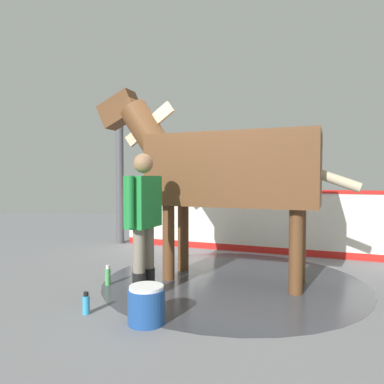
{
  "coord_description": "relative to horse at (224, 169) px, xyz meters",
  "views": [
    {
      "loc": [
        -0.06,
        4.89,
        1.37
      ],
      "look_at": [
        0.29,
        0.57,
        1.19
      ],
      "focal_mm": 33.46,
      "sensor_mm": 36.0,
      "label": 1
    }
  ],
  "objects": [
    {
      "name": "ground_plane",
      "position": [
        0.1,
        -0.15,
        -1.49
      ],
      "size": [
        16.0,
        16.0,
        0.02
      ],
      "primitive_type": "cube",
      "color": "gray"
    },
    {
      "name": "bottle_spray",
      "position": [
        1.46,
        0.36,
        -1.36
      ],
      "size": [
        0.07,
        0.07,
        0.26
      ],
      "color": "#4CA559",
      "rests_on": "ground"
    },
    {
      "name": "barrier_wall",
      "position": [
        -0.67,
        -1.78,
        -0.95
      ],
      "size": [
        5.22,
        1.64,
        1.15
      ],
      "color": "silver",
      "rests_on": "ground"
    },
    {
      "name": "wet_patch",
      "position": [
        -0.13,
        0.04,
        -1.48
      ],
      "size": [
        3.4,
        3.4,
        0.0
      ],
      "primitive_type": "cylinder",
      "color": "#42444C",
      "rests_on": "ground"
    },
    {
      "name": "wash_bucket",
      "position": [
        0.73,
        1.49,
        -1.31
      ],
      "size": [
        0.35,
        0.35,
        0.36
      ],
      "color": "#1E478C",
      "rests_on": "ground"
    },
    {
      "name": "horse",
      "position": [
        0.0,
        0.0,
        0.0
      ],
      "size": [
        3.48,
        1.5,
        2.64
      ],
      "rotation": [
        0.0,
        0.0,
        -0.29
      ],
      "color": "brown",
      "rests_on": "ground"
    },
    {
      "name": "handler",
      "position": [
        0.9,
        0.81,
        -0.54
      ],
      "size": [
        0.35,
        0.64,
        1.63
      ],
      "rotation": [
        0.0,
        0.0,
        2.84
      ],
      "color": "black",
      "rests_on": "ground"
    },
    {
      "name": "bottle_shampoo",
      "position": [
        1.38,
        1.31,
        -1.38
      ],
      "size": [
        0.07,
        0.07,
        0.22
      ],
      "color": "#3399CC",
      "rests_on": "ground"
    },
    {
      "name": "roof_post_near",
      "position": [
        2.12,
        -2.5,
        -0.09
      ],
      "size": [
        0.16,
        0.16,
        2.78
      ],
      "primitive_type": "cylinder",
      "color": "#4C4C51",
      "rests_on": "ground"
    }
  ]
}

